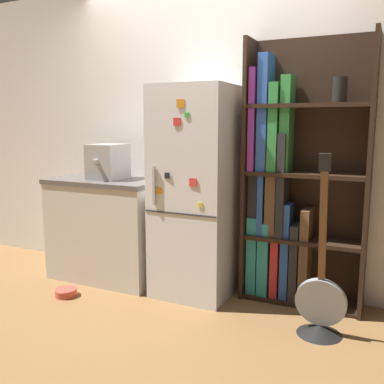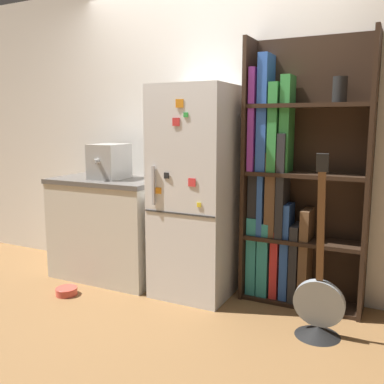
{
  "view_description": "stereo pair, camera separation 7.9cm",
  "coord_description": "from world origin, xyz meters",
  "px_view_note": "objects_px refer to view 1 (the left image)",
  "views": [
    {
      "loc": [
        1.41,
        -2.92,
        1.39
      ],
      "look_at": [
        -0.03,
        0.15,
        0.84
      ],
      "focal_mm": 40.0,
      "sensor_mm": 36.0,
      "label": 1
    },
    {
      "loc": [
        1.48,
        -2.89,
        1.39
      ],
      "look_at": [
        -0.03,
        0.15,
        0.84
      ],
      "focal_mm": 40.0,
      "sensor_mm": 36.0,
      "label": 2
    }
  ],
  "objects_px": {
    "espresso_machine": "(108,162)",
    "bookshelf": "(289,189)",
    "pet_bowl": "(66,292)",
    "refrigerator": "(196,192)",
    "guitar": "(320,310)"
  },
  "relations": [
    {
      "from": "pet_bowl",
      "to": "bookshelf",
      "type": "bearing_deg",
      "value": 23.83
    },
    {
      "from": "espresso_machine",
      "to": "pet_bowl",
      "type": "distance_m",
      "value": 1.15
    },
    {
      "from": "refrigerator",
      "to": "espresso_machine",
      "type": "relative_size",
      "value": 4.54
    },
    {
      "from": "refrigerator",
      "to": "espresso_machine",
      "type": "distance_m",
      "value": 0.87
    },
    {
      "from": "guitar",
      "to": "pet_bowl",
      "type": "bearing_deg",
      "value": -173.73
    },
    {
      "from": "espresso_machine",
      "to": "pet_bowl",
      "type": "relative_size",
      "value": 2.1
    },
    {
      "from": "espresso_machine",
      "to": "guitar",
      "type": "xyz_separation_m",
      "value": [
        1.89,
        -0.31,
        -0.88
      ]
    },
    {
      "from": "refrigerator",
      "to": "pet_bowl",
      "type": "distance_m",
      "value": 1.33
    },
    {
      "from": "bookshelf",
      "to": "guitar",
      "type": "height_order",
      "value": "bookshelf"
    },
    {
      "from": "espresso_machine",
      "to": "bookshelf",
      "type": "bearing_deg",
      "value": 7.08
    },
    {
      "from": "refrigerator",
      "to": "bookshelf",
      "type": "bearing_deg",
      "value": 14.08
    },
    {
      "from": "refrigerator",
      "to": "pet_bowl",
      "type": "xyz_separation_m",
      "value": [
        -0.91,
        -0.54,
        -0.8
      ]
    },
    {
      "from": "espresso_machine",
      "to": "pet_bowl",
      "type": "bearing_deg",
      "value": -97.68
    },
    {
      "from": "bookshelf",
      "to": "espresso_machine",
      "type": "xyz_separation_m",
      "value": [
        -1.55,
        -0.19,
        0.16
      ]
    },
    {
      "from": "refrigerator",
      "to": "guitar",
      "type": "distance_m",
      "value": 1.28
    }
  ]
}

